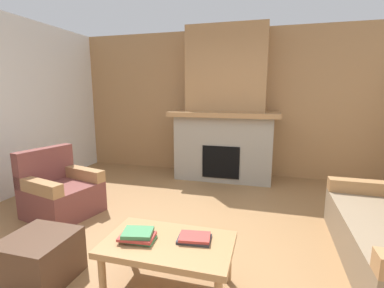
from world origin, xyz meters
name	(u,v)px	position (x,y,z in m)	size (l,w,h in m)	color
ground	(182,255)	(0.00, 0.00, 0.00)	(9.00, 9.00, 0.00)	olive
wall_back_wood_panel	(228,104)	(0.00, 3.00, 1.35)	(6.00, 0.12, 2.70)	#A87A4C
fireplace	(225,115)	(0.00, 2.62, 1.16)	(1.90, 0.82, 2.70)	gray
armchair	(60,192)	(-1.80, 0.47, 0.29)	(0.92, 0.92, 0.85)	brown
coffee_table	(168,248)	(0.05, -0.50, 0.38)	(1.00, 0.60, 0.43)	#A87A4C
ottoman	(40,258)	(-1.03, -0.67, 0.20)	(0.52, 0.52, 0.40)	#4C3323
book_stack_near_edge	(138,236)	(-0.18, -0.55, 0.47)	(0.28, 0.23, 0.08)	#3D7F4C
book_stack_center	(195,238)	(0.24, -0.44, 0.45)	(0.27, 0.20, 0.04)	#2D2D33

